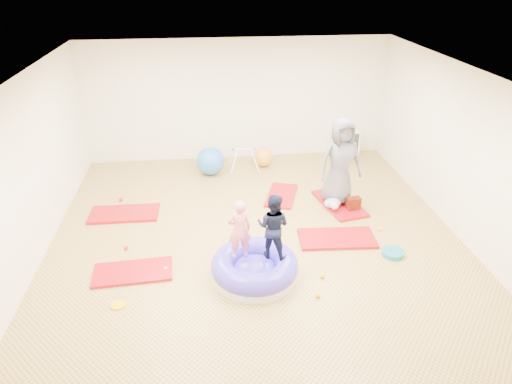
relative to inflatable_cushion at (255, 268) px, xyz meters
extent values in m
cube|color=tan|center=(0.15, 0.76, -0.16)|extent=(7.00, 8.00, 0.01)
cube|color=silver|center=(0.15, 0.76, 2.64)|extent=(7.00, 8.00, 0.01)
cube|color=#EAE5C7|center=(0.15, 4.76, 1.24)|extent=(7.00, 0.01, 2.80)
cube|color=#EAE5C7|center=(-3.35, 0.76, 1.24)|extent=(0.01, 8.00, 2.80)
cube|color=#EAE5C7|center=(3.65, 0.76, 1.24)|extent=(0.01, 8.00, 2.80)
cube|color=red|center=(-1.86, 0.30, -0.14)|extent=(1.22, 0.66, 0.05)
cube|color=red|center=(-2.24, 2.15, -0.14)|extent=(1.28, 0.66, 0.05)
cube|color=red|center=(0.84, 2.55, -0.14)|extent=(0.85, 1.18, 0.04)
cube|color=red|center=(1.53, 0.85, -0.14)|extent=(1.34, 0.73, 0.05)
cube|color=red|center=(1.92, 2.07, -0.14)|extent=(0.88, 1.37, 0.05)
cylinder|color=silver|center=(0.00, 0.00, -0.09)|extent=(1.28, 1.28, 0.14)
torus|color=#4837DA|center=(0.00, 0.00, 0.04)|extent=(1.32, 1.32, 0.35)
ellipsoid|color=#4837DA|center=(0.00, 0.00, -0.04)|extent=(0.70, 0.70, 0.32)
imported|color=pink|center=(-0.21, 0.07, 0.70)|extent=(0.37, 0.27, 0.96)
imported|color=black|center=(0.28, 0.05, 0.73)|extent=(0.62, 0.57, 1.03)
imported|color=#5B5B64|center=(1.88, 2.12, 0.74)|extent=(0.90, 0.65, 1.71)
ellipsoid|color=#94A5CE|center=(1.72, 1.89, -0.01)|extent=(0.33, 0.21, 0.19)
sphere|color=beige|center=(1.72, 1.73, 0.01)|extent=(0.15, 0.15, 0.15)
sphere|color=red|center=(-0.09, 1.76, -0.12)|extent=(0.08, 0.08, 0.08)
sphere|color=#FFCC00|center=(2.38, 1.04, -0.12)|extent=(0.08, 0.08, 0.08)
sphere|color=#FFCC00|center=(0.85, -0.58, -0.12)|extent=(0.08, 0.08, 0.08)
sphere|color=red|center=(-2.38, 2.73, -0.12)|extent=(0.08, 0.08, 0.08)
sphere|color=red|center=(-2.05, 0.97, -0.12)|extent=(0.08, 0.08, 0.08)
sphere|color=red|center=(-0.08, -0.30, -0.12)|extent=(0.08, 0.08, 0.08)
sphere|color=red|center=(2.24, 1.99, -0.12)|extent=(0.08, 0.08, 0.08)
sphere|color=#FFCC00|center=(1.02, -0.15, -0.12)|extent=(0.08, 0.08, 0.08)
sphere|color=#FFCC00|center=(-1.36, 0.31, -0.12)|extent=(0.08, 0.08, 0.08)
sphere|color=blue|center=(-0.55, 3.82, 0.15)|extent=(0.62, 0.62, 0.62)
sphere|color=orange|center=(0.68, 4.12, 0.06)|extent=(0.44, 0.44, 0.44)
cylinder|color=white|center=(-0.02, 3.79, 0.11)|extent=(0.19, 0.19, 0.51)
cylinder|color=white|center=(-0.02, 4.23, 0.11)|extent=(0.19, 0.19, 0.51)
cylinder|color=white|center=(0.45, 3.79, 0.11)|extent=(0.19, 0.19, 0.51)
cylinder|color=white|center=(0.45, 4.23, 0.11)|extent=(0.19, 0.19, 0.51)
cylinder|color=white|center=(0.21, 4.01, 0.33)|extent=(0.49, 0.03, 0.03)
sphere|color=red|center=(-0.03, 4.01, 0.33)|extent=(0.06, 0.06, 0.06)
sphere|color=blue|center=(0.46, 4.01, 0.33)|extent=(0.06, 0.06, 0.06)
cube|color=white|center=(2.77, 4.56, 0.15)|extent=(0.63, 0.31, 0.63)
cube|color=#2F2F2F|center=(2.77, 4.42, 0.15)|extent=(0.54, 0.02, 0.54)
cube|color=white|center=(2.77, 4.52, 0.15)|extent=(0.02, 0.21, 0.56)
cube|color=white|center=(2.77, 4.52, 0.15)|extent=(0.56, 0.21, 0.02)
cylinder|color=#177083|center=(2.31, 0.30, -0.12)|extent=(0.36, 0.36, 0.08)
cube|color=#93280A|center=(2.11, 1.80, -0.02)|extent=(0.27, 0.19, 0.28)
cylinder|color=#FFCC00|center=(-1.97, -0.43, -0.15)|extent=(0.20, 0.20, 0.03)
camera|label=1|loc=(-0.63, -5.56, 4.17)|focal=32.00mm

